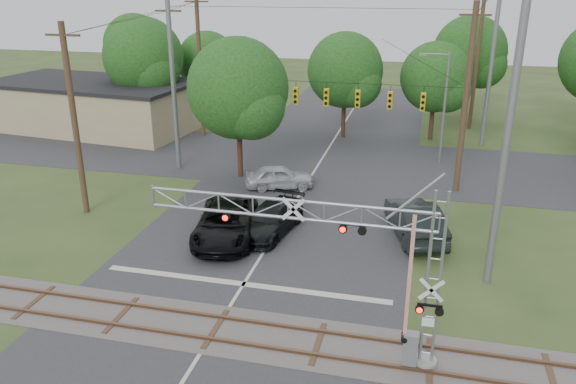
% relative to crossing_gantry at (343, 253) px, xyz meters
% --- Properties ---
extents(ground, '(160.00, 160.00, 0.00)m').
position_rel_crossing_gantry_xyz_m(ground, '(-4.84, -1.65, -4.06)').
color(ground, '#30441F').
rests_on(ground, ground).
extents(road_main, '(14.00, 90.00, 0.02)m').
position_rel_crossing_gantry_xyz_m(road_main, '(-4.84, 8.35, -4.05)').
color(road_main, '#2D2D30').
rests_on(road_main, ground).
extents(road_cross, '(90.00, 12.00, 0.02)m').
position_rel_crossing_gantry_xyz_m(road_cross, '(-4.84, 22.35, -4.05)').
color(road_cross, '#2D2D30').
rests_on(road_cross, ground).
extents(railroad_track, '(90.00, 3.20, 0.17)m').
position_rel_crossing_gantry_xyz_m(railroad_track, '(-4.84, 0.35, -4.03)').
color(railroad_track, '#534C48').
rests_on(railroad_track, ground).
extents(crossing_gantry, '(10.28, 0.83, 6.51)m').
position_rel_crossing_gantry_xyz_m(crossing_gantry, '(0.00, 0.00, 0.00)').
color(crossing_gantry, gray).
rests_on(crossing_gantry, ground).
extents(traffic_signal_span, '(19.34, 0.36, 11.50)m').
position_rel_crossing_gantry_xyz_m(traffic_signal_span, '(-3.99, 18.35, 1.66)').
color(traffic_signal_span, slate).
rests_on(traffic_signal_span, ground).
extents(pickup_black, '(4.07, 6.72, 1.74)m').
position_rel_crossing_gantry_xyz_m(pickup_black, '(-7.19, 8.19, -3.19)').
color(pickup_black, black).
rests_on(pickup_black, ground).
extents(car_dark, '(3.02, 5.57, 1.53)m').
position_rel_crossing_gantry_xyz_m(car_dark, '(-5.12, 9.43, -3.29)').
color(car_dark, black).
rests_on(car_dark, ground).
extents(sedan_silver, '(4.69, 3.13, 1.48)m').
position_rel_crossing_gantry_xyz_m(sedan_silver, '(-6.38, 16.14, -3.32)').
color(sedan_silver, '#B7BCBF').
rests_on(sedan_silver, ground).
extents(suv_dark, '(3.60, 6.10, 1.90)m').
position_rel_crossing_gantry_xyz_m(suv_dark, '(2.27, 10.74, -3.11)').
color(suv_dark, black).
rests_on(suv_dark, ground).
extents(commercial_building, '(19.13, 11.27, 4.26)m').
position_rel_crossing_gantry_xyz_m(commercial_building, '(-26.41, 27.28, -1.92)').
color(commercial_building, tan).
rests_on(commercial_building, ground).
extents(streetlight, '(2.12, 0.22, 7.96)m').
position_rel_crossing_gantry_xyz_m(streetlight, '(3.50, 24.03, 0.39)').
color(streetlight, slate).
rests_on(streetlight, ground).
extents(utility_poles, '(25.29, 28.88, 14.55)m').
position_rel_crossing_gantry_xyz_m(utility_poles, '(-1.76, 21.49, 2.32)').
color(utility_poles, '#40271D').
rests_on(utility_poles, ground).
extents(treeline, '(51.53, 28.65, 9.87)m').
position_rel_crossing_gantry_xyz_m(treeline, '(-5.08, 31.23, 1.84)').
color(treeline, '#3A251A').
rests_on(treeline, ground).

